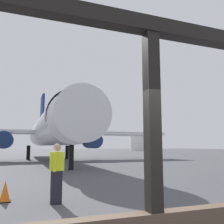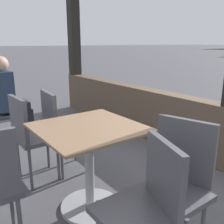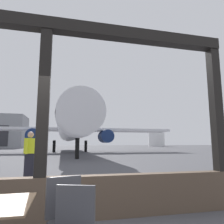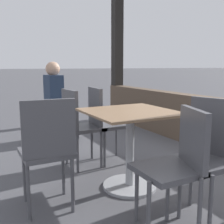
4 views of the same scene
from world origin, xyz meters
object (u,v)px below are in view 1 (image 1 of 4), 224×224
(airplane, at_px, (51,130))
(fuel_storage_tank, at_px, (139,143))
(ground_crew_worker, at_px, (57,172))
(traffic_cone, at_px, (5,192))

(airplane, relative_size, fuel_storage_tank, 4.86)
(airplane, distance_m, fuel_storage_tank, 64.08)
(ground_crew_worker, xyz_separation_m, traffic_cone, (-1.41, 0.80, -0.60))
(traffic_cone, distance_m, fuel_storage_tank, 84.70)
(airplane, height_order, traffic_cone, airplane)
(airplane, relative_size, ground_crew_worker, 18.79)
(airplane, distance_m, traffic_cone, 22.54)
(traffic_cone, bearing_deg, airplane, 80.11)
(airplane, height_order, fuel_storage_tank, airplane)
(airplane, xyz_separation_m, ground_crew_worker, (-2.42, -22.75, -2.73))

